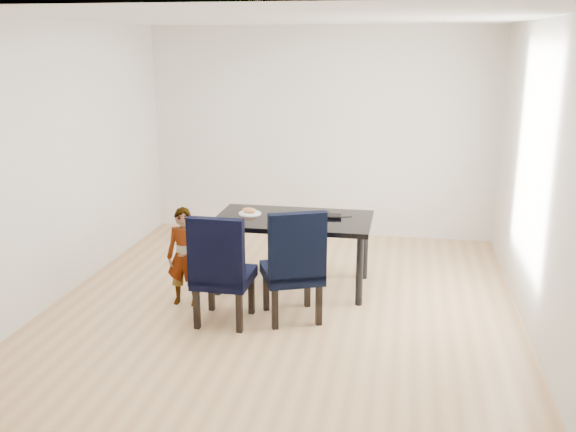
% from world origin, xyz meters
% --- Properties ---
extents(floor, '(4.50, 5.00, 0.01)m').
position_xyz_m(floor, '(0.00, 0.00, -0.01)').
color(floor, tan).
rests_on(floor, ground).
extents(ceiling, '(4.50, 5.00, 0.01)m').
position_xyz_m(ceiling, '(0.00, 0.00, 2.71)').
color(ceiling, white).
rests_on(ceiling, wall_back).
extents(wall_back, '(4.50, 0.01, 2.70)m').
position_xyz_m(wall_back, '(0.00, 2.50, 1.35)').
color(wall_back, silver).
rests_on(wall_back, ground).
extents(wall_front, '(4.50, 0.01, 2.70)m').
position_xyz_m(wall_front, '(0.00, -2.50, 1.35)').
color(wall_front, white).
rests_on(wall_front, ground).
extents(wall_left, '(0.01, 5.00, 2.70)m').
position_xyz_m(wall_left, '(-2.25, 0.00, 1.35)').
color(wall_left, white).
rests_on(wall_left, ground).
extents(wall_right, '(0.01, 5.00, 2.70)m').
position_xyz_m(wall_right, '(2.25, 0.00, 1.35)').
color(wall_right, white).
rests_on(wall_right, ground).
extents(dining_table, '(1.60, 0.90, 0.75)m').
position_xyz_m(dining_table, '(0.00, 0.50, 0.38)').
color(dining_table, black).
rests_on(dining_table, floor).
extents(chair_left, '(0.51, 0.53, 1.04)m').
position_xyz_m(chair_left, '(-0.47, -0.47, 0.52)').
color(chair_left, black).
rests_on(chair_left, floor).
extents(chair_right, '(0.68, 0.69, 1.07)m').
position_xyz_m(chair_right, '(0.13, -0.28, 0.54)').
color(chair_right, black).
rests_on(chair_right, floor).
extents(child, '(0.37, 0.25, 0.97)m').
position_xyz_m(child, '(-0.96, -0.15, 0.49)').
color(child, '#FF4715').
rests_on(child, floor).
extents(plate, '(0.31, 0.31, 0.01)m').
position_xyz_m(plate, '(-0.47, 0.56, 0.76)').
color(plate, silver).
rests_on(plate, dining_table).
extents(sandwich, '(0.15, 0.08, 0.06)m').
position_xyz_m(sandwich, '(-0.48, 0.55, 0.79)').
color(sandwich, '#C37645').
rests_on(sandwich, plate).
extents(laptop, '(0.39, 0.27, 0.03)m').
position_xyz_m(laptop, '(0.30, 0.63, 0.76)').
color(laptop, black).
rests_on(laptop, dining_table).
extents(cable_tangle, '(0.17, 0.17, 0.01)m').
position_xyz_m(cable_tangle, '(0.32, 0.59, 0.75)').
color(cable_tangle, black).
rests_on(cable_tangle, dining_table).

